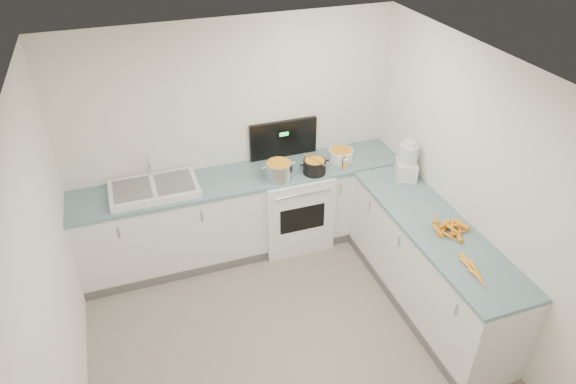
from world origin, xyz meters
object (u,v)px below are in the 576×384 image
object	(u,v)px
mixing_bowl	(341,155)
extract_bottle	(344,162)
black_pot	(314,167)
stove	(292,204)
steel_pot	(279,172)
spice_jar	(346,165)
food_processor	(407,162)
sink	(154,189)

from	to	relation	value
mixing_bowl	extract_bottle	distance (m)	0.13
black_pot	extract_bottle	distance (m)	0.35
stove	extract_bottle	distance (m)	0.76
steel_pot	extract_bottle	xyz separation A→B (m)	(0.74, 0.01, -0.03)
stove	mixing_bowl	size ratio (longest dim) A/B	5.06
steel_pot	mixing_bowl	world-z (taller)	steel_pot
steel_pot	mixing_bowl	xyz separation A→B (m)	(0.76, 0.14, -0.02)
black_pot	spice_jar	xyz separation A→B (m)	(0.34, -0.03, -0.02)
mixing_bowl	food_processor	xyz separation A→B (m)	(0.49, -0.55, 0.12)
steel_pot	food_processor	size ratio (longest dim) A/B	0.67
sink	mixing_bowl	bearing A→B (deg)	-0.81
stove	steel_pot	world-z (taller)	stove
sink	spice_jar	world-z (taller)	sink
spice_jar	food_processor	size ratio (longest dim) A/B	0.24
sink	black_pot	size ratio (longest dim) A/B	3.59
spice_jar	food_processor	xyz separation A→B (m)	(0.52, -0.36, 0.13)
extract_bottle	spice_jar	size ratio (longest dim) A/B	1.00
stove	spice_jar	bearing A→B (deg)	-20.58
stove	extract_bottle	size ratio (longest dim) A/B	13.72
mixing_bowl	spice_jar	bearing A→B (deg)	-98.09
sink	mixing_bowl	xyz separation A→B (m)	(2.01, -0.03, 0.02)
sink	spice_jar	distance (m)	1.99
spice_jar	food_processor	bearing A→B (deg)	-35.21
mixing_bowl	steel_pot	bearing A→B (deg)	-169.49
black_pot	spice_jar	size ratio (longest dim) A/B	2.42
food_processor	steel_pot	bearing A→B (deg)	161.81
sink	spice_jar	size ratio (longest dim) A/B	8.67
stove	sink	distance (m)	1.54
black_pot	extract_bottle	world-z (taller)	black_pot
stove	mixing_bowl	xyz separation A→B (m)	(0.56, -0.01, 0.53)
extract_bottle	food_processor	world-z (taller)	food_processor
sink	food_processor	size ratio (longest dim) A/B	2.06
black_pot	extract_bottle	xyz separation A→B (m)	(0.35, 0.03, -0.02)
food_processor	stove	bearing A→B (deg)	151.73
sink	food_processor	distance (m)	2.57
extract_bottle	spice_jar	world-z (taller)	same
black_pot	mixing_bowl	distance (m)	0.40
sink	spice_jar	bearing A→B (deg)	-6.21
stove	sink	size ratio (longest dim) A/B	1.58
steel_pot	extract_bottle	bearing A→B (deg)	0.92
stove	steel_pot	xyz separation A→B (m)	(-0.20, -0.15, 0.55)
stove	black_pot	size ratio (longest dim) A/B	5.67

